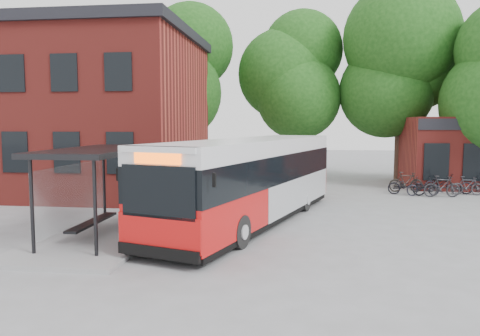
# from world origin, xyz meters

# --- Properties ---
(ground) EXTENTS (100.00, 100.00, 0.00)m
(ground) POSITION_xyz_m (0.00, 0.00, 0.00)
(ground) COLOR gray
(station_building) EXTENTS (18.40, 10.40, 8.50)m
(station_building) POSITION_xyz_m (-13.00, 9.00, 4.25)
(station_building) COLOR maroon
(station_building) RESTS_ON ground
(bus_shelter) EXTENTS (3.60, 7.00, 2.90)m
(bus_shelter) POSITION_xyz_m (-4.50, -1.00, 1.45)
(bus_shelter) COLOR black
(bus_shelter) RESTS_ON ground
(bike_rail) EXTENTS (5.20, 0.10, 0.38)m
(bike_rail) POSITION_xyz_m (9.28, 10.00, 0.19)
(bike_rail) COLOR black
(bike_rail) RESTS_ON ground
(tree_0) EXTENTS (7.92, 7.92, 11.00)m
(tree_0) POSITION_xyz_m (-6.00, 16.00, 5.50)
(tree_0) COLOR #174512
(tree_0) RESTS_ON ground
(tree_1) EXTENTS (7.92, 7.92, 10.40)m
(tree_1) POSITION_xyz_m (1.00, 17.00, 5.20)
(tree_1) COLOR #174512
(tree_1) RESTS_ON ground
(tree_2) EXTENTS (7.92, 7.92, 11.00)m
(tree_2) POSITION_xyz_m (8.00, 16.00, 5.50)
(tree_2) COLOR #174512
(tree_2) RESTS_ON ground
(city_bus) EXTENTS (6.09, 12.35, 3.08)m
(city_bus) POSITION_xyz_m (0.04, 1.96, 1.54)
(city_bus) COLOR red
(city_bus) RESTS_ON ground
(bicycle_0) EXTENTS (1.93, 1.11, 0.96)m
(bicycle_0) POSITION_xyz_m (7.20, 9.56, 0.48)
(bicycle_0) COLOR black
(bicycle_0) RESTS_ON ground
(bicycle_1) EXTENTS (1.83, 0.64, 1.08)m
(bicycle_1) POSITION_xyz_m (7.40, 10.62, 0.54)
(bicycle_1) COLOR black
(bicycle_1) RESTS_ON ground
(bicycle_2) EXTENTS (1.81, 0.98, 0.90)m
(bicycle_2) POSITION_xyz_m (7.97, 9.38, 0.45)
(bicycle_2) COLOR black
(bicycle_2) RESTS_ON ground
(bicycle_3) EXTENTS (1.85, 0.71, 1.08)m
(bicycle_3) POSITION_xyz_m (8.77, 9.00, 0.54)
(bicycle_3) COLOR #252428
(bicycle_3) RESTS_ON ground
(bicycle_4) EXTENTS (1.91, 0.97, 0.96)m
(bicycle_4) POSITION_xyz_m (9.28, 10.96, 0.48)
(bicycle_4) COLOR black
(bicycle_4) RESTS_ON ground
(bicycle_5) EXTENTS (1.62, 0.53, 0.96)m
(bicycle_5) POSITION_xyz_m (10.26, 9.90, 0.48)
(bicycle_5) COLOR #323237
(bicycle_5) RESTS_ON ground
(bicycle_6) EXTENTS (1.94, 0.83, 0.99)m
(bicycle_6) POSITION_xyz_m (10.94, 10.16, 0.50)
(bicycle_6) COLOR black
(bicycle_6) RESTS_ON ground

